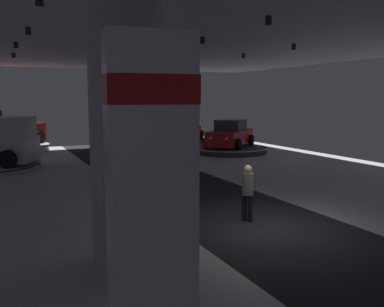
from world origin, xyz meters
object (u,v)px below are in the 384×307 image
Objects in this scene: column_left at (126,132)px; display_platform_deep_right at (189,140)px; pickup_truck_deep_left at (0,131)px; display_car_deep_right at (189,128)px; display_car_far_right at (230,135)px; display_platform_far_right at (230,149)px; visitor_walking_near at (248,189)px; brand_sign_pylon at (151,196)px; display_platform_deep_left at (5,148)px.

column_left reaches higher than display_platform_deep_right.
pickup_truck_deep_left reaches higher than display_car_deep_right.
display_car_deep_right is (0.08, 6.36, -0.02)m from display_car_far_right.
display_platform_far_right is 14.95m from visitor_walking_near.
display_platform_deep_right is 0.92m from display_car_deep_right.
pickup_truck_deep_left is 14.81m from display_platform_far_right.
display_car_deep_right is (11.65, 24.31, -1.07)m from brand_sign_pylon.
brand_sign_pylon reaches higher than pickup_truck_deep_left.
brand_sign_pylon reaches higher than display_platform_deep_right.
display_platform_far_right is (12.83, -7.06, 0.00)m from display_platform_deep_left.
brand_sign_pylon is 2.65× the size of visitor_walking_near.
display_car_far_right is at bearing -28.71° from display_platform_deep_left.
display_car_deep_right is at bearing 89.24° from display_car_far_right.
display_car_deep_right is at bearing -3.01° from display_platform_deep_left.
brand_sign_pylon is 0.74× the size of display_platform_deep_left.
pickup_truck_deep_left is at bearing 152.33° from display_platform_far_right.
pickup_truck_deep_left is 1.19× the size of display_car_deep_right.
visitor_walking_near reaches higher than display_platform_deep_left.
display_car_far_right reaches higher than display_platform_deep_left.
column_left reaches higher than brand_sign_pylon.
pickup_truck_deep_left is 1.14× the size of display_platform_far_right.
display_car_far_right is (0.02, 0.02, 0.93)m from display_platform_far_right.
display_platform_far_right is at bearing -28.82° from display_platform_deep_left.
brand_sign_pylon is 0.84× the size of display_platform_deep_right.
display_platform_far_right is at bearing -90.97° from display_car_deep_right.
brand_sign_pylon is 0.89× the size of display_platform_far_right.
display_platform_deep_left is 1.13× the size of display_platform_deep_right.
column_left is 3.22m from brand_sign_pylon.
display_platform_deep_left is at bearing 105.95° from visitor_walking_near.
display_platform_far_right is 1.10× the size of display_car_far_right.
display_car_deep_right is at bearing 63.45° from display_platform_deep_right.
pickup_truck_deep_left is at bearing 177.80° from display_platform_deep_right.
display_platform_far_right is 6.44m from display_car_deep_right.
display_platform_deep_left is 1.14m from pickup_truck_deep_left.
visitor_walking_near is (4.49, 4.77, -1.27)m from brand_sign_pylon.
column_left is 3.46× the size of visitor_walking_near.
column_left is 18.53m from display_car_far_right.
visitor_walking_near reaches higher than display_platform_deep_right.
brand_sign_pylon is 27.00m from display_platform_deep_right.
brand_sign_pylon is 21.42m from display_platform_far_right.
display_car_deep_right is 20.81m from visitor_walking_near.
column_left is at bearing -157.04° from visitor_walking_near.
display_platform_deep_right is at bearing -2.20° from pickup_truck_deep_left.
brand_sign_pylon is 0.97× the size of display_car_far_right.
column_left reaches higher than display_car_far_right.
display_platform_far_right is 0.94× the size of display_platform_deep_right.
brand_sign_pylon reaches higher than display_car_deep_right.
pickup_truck_deep_left is at bearing 177.92° from display_car_deep_right.
display_car_far_right reaches higher than visitor_walking_near.
column_left is 1.27× the size of display_car_far_right.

